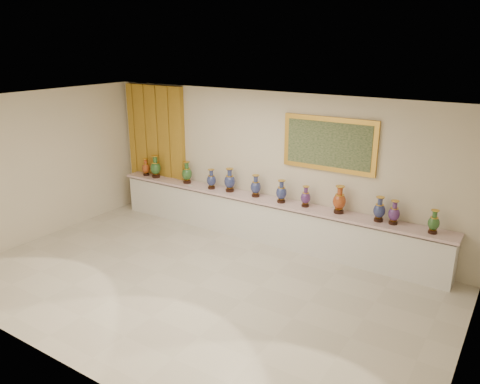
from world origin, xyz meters
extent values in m
plane|color=beige|center=(0.00, 0.00, 0.00)|extent=(8.00, 8.00, 0.00)
plane|color=beige|center=(0.00, 2.50, 1.50)|extent=(8.00, 0.00, 8.00)
plane|color=beige|center=(-4.00, 0.00, 1.50)|extent=(0.00, 5.00, 5.00)
plane|color=beige|center=(4.00, 0.00, 1.50)|extent=(0.00, 5.00, 5.00)
plane|color=white|center=(0.00, 0.00, 3.00)|extent=(8.00, 8.00, 0.00)
cube|color=gold|center=(-3.03, 2.44, 1.50)|extent=(1.64, 0.14, 2.95)
cube|color=gold|center=(1.20, 2.46, 2.12)|extent=(1.80, 0.06, 1.00)
cube|color=#1B361F|center=(1.20, 2.42, 2.12)|extent=(1.62, 0.02, 0.82)
cube|color=white|center=(0.00, 2.27, 0.41)|extent=(7.20, 0.42, 0.81)
cube|color=beige|center=(0.00, 2.25, 0.88)|extent=(7.28, 0.48, 0.05)
cylinder|color=black|center=(-3.21, 2.23, 0.92)|extent=(0.14, 0.14, 0.04)
cone|color=gold|center=(-3.21, 2.23, 0.96)|extent=(0.12, 0.12, 0.03)
ellipsoid|color=maroon|center=(-3.21, 2.23, 1.08)|extent=(0.23, 0.23, 0.23)
cylinder|color=gold|center=(-3.21, 2.23, 1.17)|extent=(0.13, 0.13, 0.01)
cylinder|color=maroon|center=(-3.21, 2.23, 1.23)|extent=(0.07, 0.07, 0.08)
cone|color=maroon|center=(-3.21, 2.23, 1.28)|extent=(0.13, 0.13, 0.03)
cylinder|color=gold|center=(-3.21, 2.23, 1.30)|extent=(0.13, 0.13, 0.01)
cylinder|color=black|center=(-2.90, 2.22, 0.93)|extent=(0.18, 0.18, 0.05)
cone|color=gold|center=(-2.90, 2.22, 0.98)|extent=(0.16, 0.16, 0.03)
ellipsoid|color=black|center=(-2.90, 2.22, 1.12)|extent=(0.30, 0.30, 0.30)
cylinder|color=gold|center=(-2.90, 2.22, 1.25)|extent=(0.16, 0.16, 0.01)
cylinder|color=black|center=(-2.90, 2.22, 1.32)|extent=(0.10, 0.10, 0.11)
cone|color=black|center=(-2.90, 2.22, 1.39)|extent=(0.16, 0.16, 0.04)
cylinder|color=gold|center=(-2.90, 2.22, 1.41)|extent=(0.17, 0.17, 0.01)
cylinder|color=black|center=(-2.01, 2.26, 0.92)|extent=(0.17, 0.17, 0.05)
cone|color=gold|center=(-2.01, 2.26, 0.98)|extent=(0.15, 0.15, 0.03)
ellipsoid|color=black|center=(-2.01, 2.26, 1.11)|extent=(0.29, 0.29, 0.28)
cylinder|color=gold|center=(-2.01, 2.26, 1.23)|extent=(0.16, 0.16, 0.01)
cylinder|color=black|center=(-2.01, 2.26, 1.30)|extent=(0.09, 0.09, 0.10)
cone|color=black|center=(-2.01, 2.26, 1.37)|extent=(0.16, 0.16, 0.04)
cylinder|color=gold|center=(-2.01, 2.26, 1.39)|extent=(0.16, 0.16, 0.01)
cylinder|color=black|center=(-1.31, 2.22, 0.92)|extent=(0.15, 0.15, 0.04)
cone|color=gold|center=(-1.31, 2.22, 0.97)|extent=(0.13, 0.13, 0.03)
ellipsoid|color=#0E123F|center=(-1.31, 2.22, 1.09)|extent=(0.20, 0.20, 0.25)
cylinder|color=gold|center=(-1.31, 2.22, 1.19)|extent=(0.14, 0.14, 0.01)
cylinder|color=#0E123F|center=(-1.31, 2.22, 1.25)|extent=(0.08, 0.08, 0.09)
cone|color=#0E123F|center=(-1.31, 2.22, 1.31)|extent=(0.14, 0.14, 0.03)
cylinder|color=gold|center=(-1.31, 2.22, 1.32)|extent=(0.14, 0.14, 0.01)
cylinder|color=black|center=(-0.87, 2.27, 0.92)|extent=(0.18, 0.18, 0.05)
cone|color=gold|center=(-0.87, 2.27, 0.98)|extent=(0.15, 0.15, 0.03)
ellipsoid|color=#0E123F|center=(-0.87, 2.27, 1.12)|extent=(0.29, 0.29, 0.29)
cylinder|color=gold|center=(-0.87, 2.27, 1.24)|extent=(0.16, 0.16, 0.01)
cylinder|color=#0E123F|center=(-0.87, 2.27, 1.30)|extent=(0.09, 0.09, 0.10)
cone|color=#0E123F|center=(-0.87, 2.27, 1.37)|extent=(0.16, 0.16, 0.04)
cylinder|color=gold|center=(-0.87, 2.27, 1.39)|extent=(0.16, 0.16, 0.01)
cylinder|color=black|center=(-0.24, 2.27, 0.92)|extent=(0.16, 0.16, 0.04)
cone|color=gold|center=(-0.24, 2.27, 0.97)|extent=(0.14, 0.14, 0.03)
ellipsoid|color=#0E123F|center=(-0.24, 2.27, 1.10)|extent=(0.26, 0.26, 0.26)
cylinder|color=gold|center=(-0.24, 2.27, 1.21)|extent=(0.14, 0.14, 0.01)
cylinder|color=#0E123F|center=(-0.24, 2.27, 1.27)|extent=(0.08, 0.08, 0.09)
cone|color=#0E123F|center=(-0.24, 2.27, 1.33)|extent=(0.14, 0.14, 0.03)
cylinder|color=gold|center=(-0.24, 2.27, 1.35)|extent=(0.15, 0.15, 0.01)
cylinder|color=black|center=(0.37, 2.23, 0.92)|extent=(0.16, 0.16, 0.04)
cone|color=gold|center=(0.37, 2.23, 0.97)|extent=(0.14, 0.14, 0.03)
ellipsoid|color=#0E123F|center=(0.37, 2.23, 1.10)|extent=(0.22, 0.22, 0.26)
cylinder|color=gold|center=(0.37, 2.23, 1.21)|extent=(0.14, 0.14, 0.01)
cylinder|color=#0E123F|center=(0.37, 2.23, 1.26)|extent=(0.08, 0.08, 0.09)
cone|color=#0E123F|center=(0.37, 2.23, 1.33)|extent=(0.14, 0.14, 0.03)
cylinder|color=gold|center=(0.37, 2.23, 1.35)|extent=(0.15, 0.15, 0.01)
cylinder|color=black|center=(0.87, 2.27, 0.92)|extent=(0.14, 0.14, 0.04)
cone|color=gold|center=(0.87, 2.27, 0.96)|extent=(0.13, 0.13, 0.03)
ellipsoid|color=#241049|center=(0.87, 2.27, 1.08)|extent=(0.23, 0.23, 0.23)
cylinder|color=gold|center=(0.87, 2.27, 1.18)|extent=(0.13, 0.13, 0.01)
cylinder|color=#241049|center=(0.87, 2.27, 1.23)|extent=(0.08, 0.08, 0.08)
cone|color=#241049|center=(0.87, 2.27, 1.28)|extent=(0.13, 0.13, 0.03)
cylinder|color=gold|center=(0.87, 2.27, 1.30)|extent=(0.13, 0.13, 0.01)
cylinder|color=black|center=(1.53, 2.29, 0.93)|extent=(0.18, 0.18, 0.05)
cone|color=gold|center=(1.53, 2.29, 0.98)|extent=(0.16, 0.16, 0.03)
ellipsoid|color=maroon|center=(1.53, 2.29, 1.12)|extent=(0.31, 0.31, 0.30)
cylinder|color=gold|center=(1.53, 2.29, 1.25)|extent=(0.16, 0.16, 0.01)
cylinder|color=maroon|center=(1.53, 2.29, 1.32)|extent=(0.10, 0.10, 0.11)
cone|color=maroon|center=(1.53, 2.29, 1.39)|extent=(0.16, 0.16, 0.04)
cylinder|color=gold|center=(1.53, 2.29, 1.41)|extent=(0.17, 0.17, 0.01)
cylinder|color=black|center=(2.28, 2.27, 0.92)|extent=(0.16, 0.16, 0.04)
cone|color=gold|center=(2.28, 2.27, 0.97)|extent=(0.14, 0.14, 0.03)
ellipsoid|color=#0E123F|center=(2.28, 2.27, 1.09)|extent=(0.23, 0.23, 0.26)
cylinder|color=gold|center=(2.28, 2.27, 1.20)|extent=(0.14, 0.14, 0.01)
cylinder|color=#0E123F|center=(2.28, 2.27, 1.26)|extent=(0.08, 0.08, 0.09)
cone|color=#0E123F|center=(2.28, 2.27, 1.33)|extent=(0.14, 0.14, 0.03)
cylinder|color=gold|center=(2.28, 2.27, 1.34)|extent=(0.15, 0.15, 0.01)
cylinder|color=black|center=(2.53, 2.28, 0.92)|extent=(0.15, 0.15, 0.04)
cone|color=gold|center=(2.53, 2.28, 0.97)|extent=(0.13, 0.13, 0.03)
ellipsoid|color=#241049|center=(2.53, 2.28, 1.09)|extent=(0.23, 0.23, 0.25)
cylinder|color=gold|center=(2.53, 2.28, 1.19)|extent=(0.14, 0.14, 0.01)
cylinder|color=#241049|center=(2.53, 2.28, 1.24)|extent=(0.08, 0.08, 0.09)
cone|color=#241049|center=(2.53, 2.28, 1.30)|extent=(0.14, 0.14, 0.03)
cylinder|color=gold|center=(2.53, 2.28, 1.32)|extent=(0.14, 0.14, 0.01)
cylinder|color=black|center=(3.19, 2.22, 0.92)|extent=(0.14, 0.14, 0.04)
cone|color=gold|center=(3.19, 2.22, 0.96)|extent=(0.12, 0.12, 0.03)
ellipsoid|color=black|center=(3.19, 2.22, 1.08)|extent=(0.19, 0.19, 0.23)
cylinder|color=gold|center=(3.19, 2.22, 1.17)|extent=(0.13, 0.13, 0.01)
cylinder|color=black|center=(3.19, 2.22, 1.23)|extent=(0.07, 0.07, 0.08)
cone|color=black|center=(3.19, 2.22, 1.28)|extent=(0.13, 0.13, 0.03)
cylinder|color=gold|center=(3.19, 2.22, 1.30)|extent=(0.13, 0.13, 0.01)
cube|color=white|center=(-1.82, 2.13, 0.90)|extent=(0.10, 0.06, 0.00)
camera|label=1|loc=(4.37, -5.47, 3.92)|focal=35.00mm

